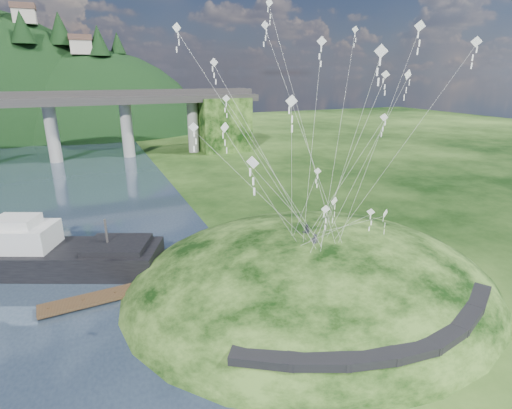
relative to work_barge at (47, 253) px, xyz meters
name	(u,v)px	position (x,y,z in m)	size (l,w,h in m)	color
ground	(240,312)	(14.85, -14.31, -1.84)	(320.00, 320.00, 0.00)	black
grass_hill	(311,296)	(22.85, -12.31, -3.34)	(36.00, 32.00, 13.00)	black
footpath	(397,337)	(22.31, -24.05, 0.24)	(22.29, 5.84, 0.83)	black
work_barge	(47,253)	(0.00, 0.00, 0.00)	(21.55, 13.63, 7.35)	black
wooden_dock	(115,294)	(5.60, -7.95, -1.46)	(12.35, 3.03, 0.87)	#372616
kite_flyers	(310,228)	(22.10, -12.72, 3.93)	(1.22, 2.89, 1.66)	#282835
kite_swarm	(317,111)	(22.32, -12.70, 13.96)	(20.31, 16.20, 19.26)	white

